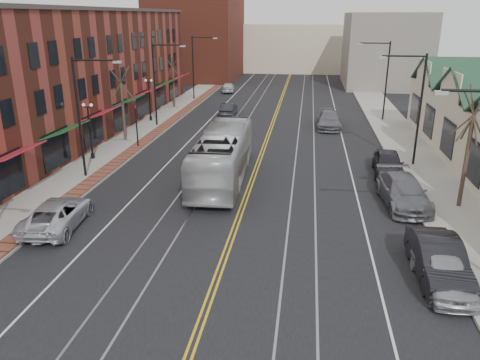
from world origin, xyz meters
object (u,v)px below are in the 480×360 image
(parked_car_a, at_px, (443,270))
(parked_car_c, at_px, (403,191))
(parked_car_d, at_px, (388,163))
(parked_suv, at_px, (57,214))
(transit_bus, at_px, (223,155))
(parked_car_b, at_px, (438,260))

(parked_car_a, distance_m, parked_car_c, 8.95)
(parked_car_d, bearing_deg, parked_suv, -144.78)
(parked_car_c, bearing_deg, transit_bus, 160.52)
(parked_car_a, bearing_deg, parked_car_c, 88.21)
(parked_car_a, height_order, parked_car_b, parked_car_b)
(parked_suv, bearing_deg, parked_car_a, 163.96)
(parked_car_a, height_order, parked_car_c, parked_car_c)
(transit_bus, distance_m, parked_car_a, 16.47)
(parked_car_c, bearing_deg, parked_car_b, -94.65)
(transit_bus, distance_m, parked_car_b, 15.94)
(parked_suv, bearing_deg, parked_car_b, 166.19)
(parked_suv, height_order, parked_car_c, parked_car_c)
(parked_car_a, xyz_separation_m, parked_car_b, (0.00, 0.74, 0.07))
(parked_car_d, bearing_deg, transit_bus, -162.94)
(parked_car_a, height_order, parked_car_d, parked_car_d)
(parked_car_c, height_order, parked_car_d, parked_car_c)
(transit_bus, height_order, parked_car_d, transit_bus)
(parked_car_b, xyz_separation_m, parked_car_d, (0.00, 13.96, -0.03))
(parked_car_b, bearing_deg, parked_car_a, -90.52)
(transit_bus, distance_m, parked_suv, 11.47)
(transit_bus, relative_size, parked_car_c, 2.10)
(parked_car_a, bearing_deg, parked_car_d, 88.21)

